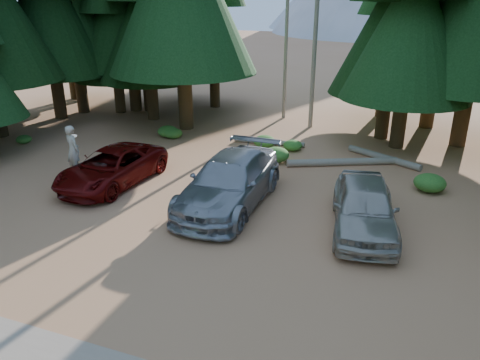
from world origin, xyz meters
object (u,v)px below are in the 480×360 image
(log_mid, at_px, (383,157))
(log_right, at_px, (342,162))
(silver_minivan_right, at_px, (365,207))
(red_pickup, at_px, (112,167))
(frisbee_player, at_px, (73,150))
(log_left, at_px, (269,142))
(silver_minivan_center, at_px, (230,182))

(log_mid, bearing_deg, log_right, -113.30)
(silver_minivan_right, distance_m, log_right, 6.14)
(red_pickup, height_order, frisbee_player, frisbee_player)
(red_pickup, distance_m, frisbee_player, 1.61)
(log_right, bearing_deg, log_left, 130.99)
(silver_minivan_right, relative_size, log_mid, 1.31)
(red_pickup, distance_m, silver_minivan_center, 5.15)
(log_mid, distance_m, log_right, 2.12)
(silver_minivan_right, xyz_separation_m, log_left, (-5.57, 7.69, -0.70))
(log_left, bearing_deg, red_pickup, -125.13)
(silver_minivan_right, height_order, log_right, silver_minivan_right)
(log_mid, height_order, log_right, log_right)
(red_pickup, distance_m, log_mid, 12.05)
(silver_minivan_center, distance_m, frisbee_player, 6.42)
(frisbee_player, bearing_deg, log_right, -124.44)
(red_pickup, bearing_deg, silver_minivan_center, 1.46)
(log_mid, bearing_deg, silver_minivan_right, -61.77)
(log_left, bearing_deg, silver_minivan_center, -87.89)
(log_right, bearing_deg, silver_minivan_right, -99.47)
(red_pickup, xyz_separation_m, log_mid, (9.99, 6.72, -0.56))
(silver_minivan_center, xyz_separation_m, frisbee_player, (-6.38, -0.47, 0.62))
(log_left, xyz_separation_m, log_right, (3.97, -1.79, 0.03))
(red_pickup, height_order, silver_minivan_right, silver_minivan_right)
(red_pickup, relative_size, log_left, 1.42)
(silver_minivan_right, height_order, log_mid, silver_minivan_right)
(silver_minivan_center, bearing_deg, red_pickup, 177.94)
(frisbee_player, height_order, log_mid, frisbee_player)
(log_mid, relative_size, log_right, 0.75)
(frisbee_player, xyz_separation_m, log_mid, (11.22, 7.38, -1.35))
(log_left, bearing_deg, log_right, -28.36)
(silver_minivan_center, relative_size, frisbee_player, 3.11)
(frisbee_player, xyz_separation_m, log_left, (5.58, 7.88, -1.37))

